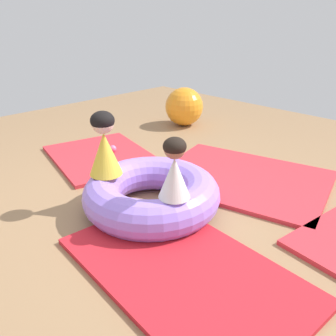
{
  "coord_description": "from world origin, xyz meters",
  "views": [
    {
      "loc": [
        2.02,
        -1.8,
        1.6
      ],
      "look_at": [
        0.01,
        0.19,
        0.34
      ],
      "focal_mm": 37.76,
      "sensor_mm": 36.0,
      "label": 1
    }
  ],
  "objects_px": {
    "child_in_white": "(174,169)",
    "play_ball_pink": "(113,149)",
    "inflatable_cushion": "(152,194)",
    "play_ball_teal": "(194,178)",
    "child_in_yellow": "(104,144)",
    "exercise_ball_large": "(184,107)"
  },
  "relations": [
    {
      "from": "play_ball_teal",
      "to": "inflatable_cushion",
      "type": "bearing_deg",
      "value": -84.31
    },
    {
      "from": "inflatable_cushion",
      "to": "play_ball_teal",
      "type": "bearing_deg",
      "value": 95.69
    },
    {
      "from": "play_ball_pink",
      "to": "play_ball_teal",
      "type": "bearing_deg",
      "value": 3.59
    },
    {
      "from": "child_in_white",
      "to": "play_ball_pink",
      "type": "relative_size",
      "value": 5.63
    },
    {
      "from": "child_in_yellow",
      "to": "exercise_ball_large",
      "type": "relative_size",
      "value": 0.96
    },
    {
      "from": "inflatable_cushion",
      "to": "child_in_white",
      "type": "xyz_separation_m",
      "value": [
        0.38,
        -0.11,
        0.39
      ]
    },
    {
      "from": "inflatable_cushion",
      "to": "child_in_yellow",
      "type": "xyz_separation_m",
      "value": [
        -0.32,
        -0.23,
        0.43
      ]
    },
    {
      "from": "inflatable_cushion",
      "to": "child_in_yellow",
      "type": "bearing_deg",
      "value": -144.99
    },
    {
      "from": "child_in_white",
      "to": "inflatable_cushion",
      "type": "bearing_deg",
      "value": 148.9
    },
    {
      "from": "child_in_yellow",
      "to": "play_ball_pink",
      "type": "relative_size",
      "value": 6.56
    },
    {
      "from": "child_in_white",
      "to": "exercise_ball_large",
      "type": "distance_m",
      "value": 2.93
    },
    {
      "from": "child_in_yellow",
      "to": "child_in_white",
      "type": "height_order",
      "value": "child_in_yellow"
    },
    {
      "from": "child_in_white",
      "to": "play_ball_pink",
      "type": "distance_m",
      "value": 1.87
    },
    {
      "from": "inflatable_cushion",
      "to": "play_ball_pink",
      "type": "height_order",
      "value": "inflatable_cushion"
    },
    {
      "from": "child_in_yellow",
      "to": "exercise_ball_large",
      "type": "xyz_separation_m",
      "value": [
        -1.23,
        2.31,
        -0.3
      ]
    },
    {
      "from": "inflatable_cushion",
      "to": "play_ball_teal",
      "type": "relative_size",
      "value": 15.54
    },
    {
      "from": "child_in_yellow",
      "to": "child_in_white",
      "type": "relative_size",
      "value": 1.17
    },
    {
      "from": "inflatable_cushion",
      "to": "play_ball_pink",
      "type": "distance_m",
      "value": 1.41
    },
    {
      "from": "child_in_yellow",
      "to": "play_ball_pink",
      "type": "xyz_separation_m",
      "value": [
        -0.98,
        0.77,
        -0.51
      ]
    },
    {
      "from": "play_ball_teal",
      "to": "exercise_ball_large",
      "type": "height_order",
      "value": "exercise_ball_large"
    },
    {
      "from": "child_in_white",
      "to": "play_ball_teal",
      "type": "distance_m",
      "value": 0.98
    },
    {
      "from": "child_in_white",
      "to": "play_ball_pink",
      "type": "xyz_separation_m",
      "value": [
        -1.68,
        0.66,
        -0.47
      ]
    }
  ]
}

